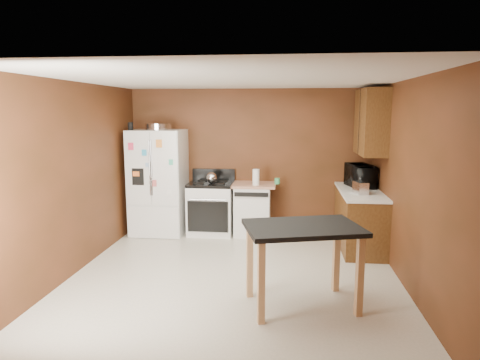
% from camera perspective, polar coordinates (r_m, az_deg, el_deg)
% --- Properties ---
extents(floor, '(4.50, 4.50, 0.00)m').
position_cam_1_polar(floor, '(5.68, -0.77, -12.73)').
color(floor, beige).
rests_on(floor, ground).
extents(ceiling, '(4.50, 4.50, 0.00)m').
position_cam_1_polar(ceiling, '(5.28, -0.84, 13.32)').
color(ceiling, white).
rests_on(ceiling, ground).
extents(wall_back, '(4.20, 0.00, 4.20)m').
position_cam_1_polar(wall_back, '(7.55, 1.30, 2.60)').
color(wall_back, '#5E2D18').
rests_on(wall_back, ground).
extents(wall_front, '(4.20, 0.00, 4.20)m').
position_cam_1_polar(wall_front, '(3.17, -5.86, -6.86)').
color(wall_front, '#5E2D18').
rests_on(wall_front, ground).
extents(wall_left, '(0.00, 4.50, 4.50)m').
position_cam_1_polar(wall_left, '(5.97, -21.24, 0.19)').
color(wall_left, '#5E2D18').
rests_on(wall_left, ground).
extents(wall_right, '(0.00, 4.50, 4.50)m').
position_cam_1_polar(wall_right, '(5.49, 21.50, -0.57)').
color(wall_right, '#5E2D18').
rests_on(wall_right, ground).
extents(roasting_pan, '(0.43, 0.43, 0.11)m').
position_cam_1_polar(roasting_pan, '(7.43, -10.80, 7.00)').
color(roasting_pan, silver).
rests_on(roasting_pan, refrigerator).
extents(pen_cup, '(0.09, 0.09, 0.13)m').
position_cam_1_polar(pen_cup, '(7.45, -14.40, 6.97)').
color(pen_cup, black).
rests_on(pen_cup, refrigerator).
extents(kettle, '(0.19, 0.19, 0.19)m').
position_cam_1_polar(kettle, '(7.27, -3.81, 0.29)').
color(kettle, silver).
rests_on(kettle, gas_range).
extents(paper_towel, '(0.14, 0.14, 0.27)m').
position_cam_1_polar(paper_towel, '(7.14, 2.14, 0.37)').
color(paper_towel, white).
rests_on(paper_towel, dishwasher).
extents(green_canister, '(0.12, 0.12, 0.10)m').
position_cam_1_polar(green_canister, '(7.29, 4.98, -0.14)').
color(green_canister, '#3D9F5F').
rests_on(green_canister, dishwasher).
extents(toaster, '(0.21, 0.28, 0.18)m').
position_cam_1_polar(toaster, '(6.59, 15.78, -1.01)').
color(toaster, silver).
rests_on(toaster, right_cabinets).
extents(microwave, '(0.54, 0.68, 0.33)m').
position_cam_1_polar(microwave, '(7.18, 15.75, 0.42)').
color(microwave, black).
rests_on(microwave, right_cabinets).
extents(refrigerator, '(0.90, 0.80, 1.80)m').
position_cam_1_polar(refrigerator, '(7.52, -10.81, -0.28)').
color(refrigerator, white).
rests_on(refrigerator, ground).
extents(gas_range, '(0.76, 0.68, 1.10)m').
position_cam_1_polar(gas_range, '(7.45, -3.86, -3.66)').
color(gas_range, white).
rests_on(gas_range, ground).
extents(dishwasher, '(0.78, 0.63, 0.89)m').
position_cam_1_polar(dishwasher, '(7.39, 1.70, -3.83)').
color(dishwasher, white).
rests_on(dishwasher, ground).
extents(right_cabinets, '(0.63, 1.58, 2.45)m').
position_cam_1_polar(right_cabinets, '(6.92, 16.07, -1.25)').
color(right_cabinets, brown).
rests_on(right_cabinets, ground).
extents(island, '(1.37, 1.09, 0.91)m').
position_cam_1_polar(island, '(4.68, 8.36, -7.70)').
color(island, black).
rests_on(island, ground).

